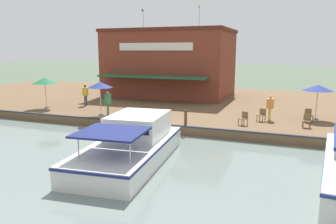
% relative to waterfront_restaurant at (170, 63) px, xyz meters
% --- Properties ---
extents(ground_plane, '(220.00, 220.00, 0.00)m').
position_rel_waterfront_restaurant_xyz_m(ground_plane, '(13.79, 2.87, -3.99)').
color(ground_plane, '#4C5B47').
extents(quay_deck, '(22.00, 56.00, 0.60)m').
position_rel_waterfront_restaurant_xyz_m(quay_deck, '(2.79, 2.87, -3.69)').
color(quay_deck, brown).
rests_on(quay_deck, ground).
extents(quay_edge_fender, '(0.20, 50.40, 0.10)m').
position_rel_waterfront_restaurant_xyz_m(quay_edge_fender, '(13.69, 2.87, -3.34)').
color(quay_edge_fender, '#2D2D33').
rests_on(quay_edge_fender, quay_deck).
extents(waterfront_restaurant, '(10.15, 12.51, 9.04)m').
position_rel_waterfront_restaurant_xyz_m(waterfront_restaurant, '(0.00, 0.00, 0.00)').
color(waterfront_restaurant, brown).
rests_on(waterfront_restaurant, quay_deck).
extents(patio_umbrella_near_quay_edge, '(2.04, 2.04, 2.54)m').
position_rel_waterfront_restaurant_xyz_m(patio_umbrella_near_quay_edge, '(11.30, -6.68, -1.13)').
color(patio_umbrella_near_quay_edge, '#B7B7B7').
rests_on(patio_umbrella_near_quay_edge, quay_deck).
extents(patio_umbrella_by_entrance, '(2.00, 2.00, 2.43)m').
position_rel_waterfront_restaurant_xyz_m(patio_umbrella_by_entrance, '(8.20, 13.79, -1.21)').
color(patio_umbrella_by_entrance, '#B7B7B7').
rests_on(patio_umbrella_by_entrance, quay_deck).
extents(patio_umbrella_back_row, '(1.81, 1.81, 2.49)m').
position_rel_waterfront_restaurant_xyz_m(patio_umbrella_back_row, '(12.27, -0.87, -1.16)').
color(patio_umbrella_back_row, '#B7B7B7').
rests_on(patio_umbrella_back_row, quay_deck).
extents(cafe_chair_back_row_seat, '(0.58, 0.58, 0.85)m').
position_rel_waterfront_restaurant_xyz_m(cafe_chair_back_row_seat, '(11.79, 9.38, -2.92)').
color(cafe_chair_back_row_seat, brown).
rests_on(cafe_chair_back_row_seat, quay_deck).
extents(cafe_chair_under_first_umbrella, '(0.50, 0.50, 0.85)m').
position_rel_waterfront_restaurant_xyz_m(cafe_chair_under_first_umbrella, '(11.09, 13.12, -2.92)').
color(cafe_chair_under_first_umbrella, brown).
rests_on(cafe_chair_under_first_umbrella, quay_deck).
extents(cafe_chair_mid_patio, '(0.54, 0.54, 0.85)m').
position_rel_waterfront_restaurant_xyz_m(cafe_chair_mid_patio, '(9.19, 13.29, -2.92)').
color(cafe_chair_mid_patio, brown).
rests_on(cafe_chair_mid_patio, quay_deck).
extents(cafe_chair_far_corner_seat, '(0.57, 0.57, 0.85)m').
position_rel_waterfront_restaurant_xyz_m(cafe_chair_far_corner_seat, '(10.20, 10.36, -2.92)').
color(cafe_chair_far_corner_seat, brown).
rests_on(cafe_chair_far_corner_seat, quay_deck).
extents(person_at_quay_edge, '(0.50, 0.50, 1.77)m').
position_rel_waterfront_restaurant_xyz_m(person_at_quay_edge, '(11.95, -0.46, -2.27)').
color(person_at_quay_edge, '#337547').
rests_on(person_at_quay_edge, quay_deck).
extents(person_near_entrance, '(0.48, 0.48, 1.69)m').
position_rel_waterfront_restaurant_xyz_m(person_near_entrance, '(9.65, 10.82, -2.33)').
color(person_near_entrance, gold).
rests_on(person_near_entrance, quay_deck).
extents(person_mid_patio, '(0.52, 0.52, 1.82)m').
position_rel_waterfront_restaurant_xyz_m(person_mid_patio, '(9.11, -4.37, -2.23)').
color(person_mid_patio, '#4C4C56').
rests_on(person_mid_patio, quay_deck).
extents(motorboat_nearest_quay, '(9.23, 3.92, 2.09)m').
position_rel_waterfront_restaurant_xyz_m(motorboat_nearest_quay, '(18.46, 5.05, -3.17)').
color(motorboat_nearest_quay, silver).
rests_on(motorboat_nearest_quay, river_water).
extents(mooring_post, '(0.22, 0.22, 1.04)m').
position_rel_waterfront_restaurant_xyz_m(mooring_post, '(13.44, 6.03, -2.86)').
color(mooring_post, '#473323').
rests_on(mooring_post, quay_deck).
extents(tree_downstream_bank, '(3.66, 3.49, 6.51)m').
position_rel_waterfront_restaurant_xyz_m(tree_downstream_bank, '(-2.06, -3.80, 1.25)').
color(tree_downstream_bank, brown).
rests_on(tree_downstream_bank, quay_deck).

